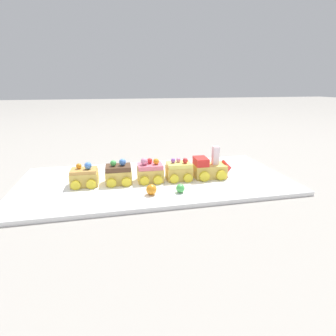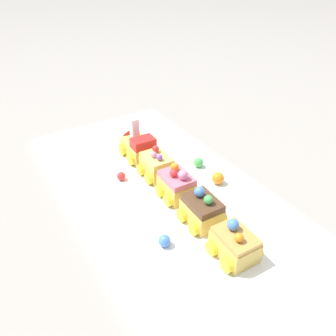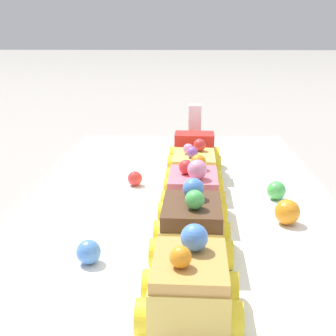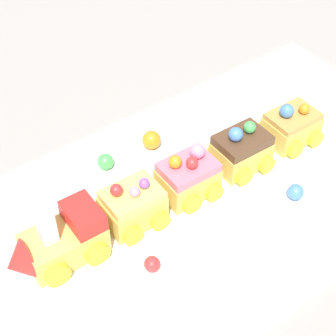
{
  "view_description": "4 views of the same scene",
  "coord_description": "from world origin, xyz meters",
  "px_view_note": "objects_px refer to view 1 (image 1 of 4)",
  "views": [
    {
      "loc": [
        -0.13,
        -0.77,
        0.3
      ],
      "look_at": [
        0.04,
        0.01,
        0.04
      ],
      "focal_mm": 28.0,
      "sensor_mm": 36.0,
      "label": 1
    },
    {
      "loc": [
        -0.49,
        0.3,
        0.46
      ],
      "look_at": [
        0.04,
        -0.03,
        0.05
      ],
      "focal_mm": 35.0,
      "sensor_mm": 36.0,
      "label": 2
    },
    {
      "loc": [
        -0.52,
        -0.0,
        0.22
      ],
      "look_at": [
        0.03,
        0.01,
        0.06
      ],
      "focal_mm": 50.0,
      "sensor_mm": 36.0,
      "label": 3
    },
    {
      "loc": [
        0.33,
        0.4,
        0.59
      ],
      "look_at": [
        0.0,
        -0.03,
        0.06
      ],
      "focal_mm": 60.0,
      "sensor_mm": 36.0,
      "label": 4
    }
  ],
  "objects_px": {
    "cake_train_locomotive": "(212,168)",
    "cake_car_caramel": "(85,177)",
    "gumball_green": "(180,188)",
    "cake_car_lemon": "(179,171)",
    "cake_car_chocolate": "(119,174)",
    "cake_car_strawberry": "(150,172)",
    "gumball_red": "(180,168)",
    "gumball_orange": "(151,190)",
    "gumball_blue": "(113,170)"
  },
  "relations": [
    {
      "from": "cake_train_locomotive",
      "to": "cake_car_caramel",
      "type": "height_order",
      "value": "cake_train_locomotive"
    },
    {
      "from": "cake_train_locomotive",
      "to": "gumball_green",
      "type": "bearing_deg",
      "value": -140.4
    },
    {
      "from": "cake_car_lemon",
      "to": "cake_car_chocolate",
      "type": "relative_size",
      "value": 1.0
    },
    {
      "from": "cake_car_strawberry",
      "to": "cake_car_chocolate",
      "type": "xyz_separation_m",
      "value": [
        -0.1,
        0.0,
        -0.0
      ]
    },
    {
      "from": "cake_car_chocolate",
      "to": "gumball_red",
      "type": "height_order",
      "value": "cake_car_chocolate"
    },
    {
      "from": "cake_car_lemon",
      "to": "cake_car_caramel",
      "type": "distance_m",
      "value": 0.28
    },
    {
      "from": "cake_car_strawberry",
      "to": "cake_car_caramel",
      "type": "relative_size",
      "value": 1.0
    },
    {
      "from": "cake_car_caramel",
      "to": "cake_train_locomotive",
      "type": "bearing_deg",
      "value": 0.0
    },
    {
      "from": "cake_car_strawberry",
      "to": "gumball_orange",
      "type": "height_order",
      "value": "cake_car_strawberry"
    },
    {
      "from": "cake_car_chocolate",
      "to": "cake_car_caramel",
      "type": "xyz_separation_m",
      "value": [
        -0.1,
        0.0,
        -0.0
      ]
    },
    {
      "from": "gumball_blue",
      "to": "cake_train_locomotive",
      "type": "bearing_deg",
      "value": -18.76
    },
    {
      "from": "cake_car_caramel",
      "to": "gumball_blue",
      "type": "xyz_separation_m",
      "value": [
        0.08,
        0.09,
        -0.01
      ]
    },
    {
      "from": "cake_car_caramel",
      "to": "gumball_red",
      "type": "bearing_deg",
      "value": 14.87
    },
    {
      "from": "cake_train_locomotive",
      "to": "gumball_green",
      "type": "relative_size",
      "value": 5.23
    },
    {
      "from": "cake_car_chocolate",
      "to": "gumball_blue",
      "type": "distance_m",
      "value": 0.1
    },
    {
      "from": "cake_car_lemon",
      "to": "gumball_red",
      "type": "relative_size",
      "value": 3.83
    },
    {
      "from": "cake_car_strawberry",
      "to": "cake_car_caramel",
      "type": "bearing_deg",
      "value": 179.96
    },
    {
      "from": "cake_car_lemon",
      "to": "gumball_green",
      "type": "xyz_separation_m",
      "value": [
        -0.02,
        -0.11,
        -0.01
      ]
    },
    {
      "from": "cake_car_strawberry",
      "to": "gumball_red",
      "type": "distance_m",
      "value": 0.14
    },
    {
      "from": "cake_train_locomotive",
      "to": "gumball_blue",
      "type": "height_order",
      "value": "cake_train_locomotive"
    },
    {
      "from": "cake_train_locomotive",
      "to": "cake_car_strawberry",
      "type": "relative_size",
      "value": 1.6
    },
    {
      "from": "gumball_red",
      "to": "gumball_green",
      "type": "relative_size",
      "value": 0.85
    },
    {
      "from": "gumball_green",
      "to": "gumball_orange",
      "type": "bearing_deg",
      "value": 177.63
    },
    {
      "from": "cake_car_chocolate",
      "to": "gumball_green",
      "type": "relative_size",
      "value": 3.27
    },
    {
      "from": "gumball_green",
      "to": "cake_train_locomotive",
      "type": "bearing_deg",
      "value": 37.69
    },
    {
      "from": "gumball_blue",
      "to": "gumball_orange",
      "type": "bearing_deg",
      "value": -64.23
    },
    {
      "from": "gumball_blue",
      "to": "cake_car_caramel",
      "type": "bearing_deg",
      "value": -131.79
    },
    {
      "from": "gumball_blue",
      "to": "gumball_green",
      "type": "bearing_deg",
      "value": -49.3
    },
    {
      "from": "cake_car_chocolate",
      "to": "gumball_orange",
      "type": "distance_m",
      "value": 0.14
    },
    {
      "from": "cake_car_chocolate",
      "to": "gumball_orange",
      "type": "xyz_separation_m",
      "value": [
        0.08,
        -0.11,
        -0.01
      ]
    },
    {
      "from": "cake_car_strawberry",
      "to": "gumball_green",
      "type": "bearing_deg",
      "value": -56.46
    },
    {
      "from": "gumball_blue",
      "to": "cake_car_lemon",
      "type": "bearing_deg",
      "value": -26.79
    },
    {
      "from": "cake_car_strawberry",
      "to": "cake_car_chocolate",
      "type": "bearing_deg",
      "value": 179.96
    },
    {
      "from": "cake_train_locomotive",
      "to": "gumball_blue",
      "type": "bearing_deg",
      "value": 163.16
    },
    {
      "from": "cake_car_caramel",
      "to": "gumball_green",
      "type": "distance_m",
      "value": 0.29
    },
    {
      "from": "cake_car_lemon",
      "to": "gumball_blue",
      "type": "bearing_deg",
      "value": 155.12
    },
    {
      "from": "cake_car_strawberry",
      "to": "cake_car_lemon",
      "type": "bearing_deg",
      "value": 0.08
    },
    {
      "from": "cake_car_strawberry",
      "to": "cake_car_chocolate",
      "type": "distance_m",
      "value": 0.1
    },
    {
      "from": "gumball_green",
      "to": "gumball_blue",
      "type": "bearing_deg",
      "value": 130.7
    },
    {
      "from": "cake_car_caramel",
      "to": "gumball_blue",
      "type": "relative_size",
      "value": 3.41
    },
    {
      "from": "gumball_orange",
      "to": "cake_train_locomotive",
      "type": "bearing_deg",
      "value": 24.98
    },
    {
      "from": "cake_car_caramel",
      "to": "gumball_red",
      "type": "relative_size",
      "value": 3.83
    },
    {
      "from": "cake_train_locomotive",
      "to": "cake_car_chocolate",
      "type": "bearing_deg",
      "value": -179.98
    },
    {
      "from": "cake_car_chocolate",
      "to": "cake_car_caramel",
      "type": "bearing_deg",
      "value": 179.96
    },
    {
      "from": "cake_train_locomotive",
      "to": "cake_car_chocolate",
      "type": "relative_size",
      "value": 1.6
    },
    {
      "from": "cake_car_lemon",
      "to": "cake_train_locomotive",
      "type": "bearing_deg",
      "value": 0.01
    },
    {
      "from": "cake_car_lemon",
      "to": "cake_car_strawberry",
      "type": "bearing_deg",
      "value": -179.92
    },
    {
      "from": "gumball_green",
      "to": "gumball_blue",
      "type": "distance_m",
      "value": 0.27
    },
    {
      "from": "cake_car_strawberry",
      "to": "cake_car_caramel",
      "type": "height_order",
      "value": "cake_car_strawberry"
    },
    {
      "from": "cake_car_lemon",
      "to": "gumball_green",
      "type": "height_order",
      "value": "cake_car_lemon"
    }
  ]
}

